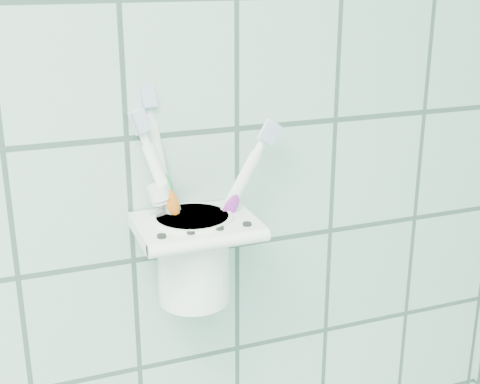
% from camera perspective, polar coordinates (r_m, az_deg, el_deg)
% --- Properties ---
extents(holder_bracket, '(0.12, 0.10, 0.04)m').
position_cam_1_polar(holder_bracket, '(0.69, -3.83, -3.01)').
color(holder_bracket, white).
rests_on(holder_bracket, wall_back).
extents(cup, '(0.08, 0.08, 0.10)m').
position_cam_1_polar(cup, '(0.71, -4.01, -5.38)').
color(cup, white).
rests_on(cup, holder_bracket).
extents(toothbrush_pink, '(0.06, 0.05, 0.21)m').
position_cam_1_polar(toothbrush_pink, '(0.68, -3.18, -0.84)').
color(toothbrush_pink, white).
rests_on(toothbrush_pink, cup).
extents(toothbrush_blue, '(0.03, 0.06, 0.22)m').
position_cam_1_polar(toothbrush_blue, '(0.69, -5.13, -0.03)').
color(toothbrush_blue, white).
rests_on(toothbrush_blue, cup).
extents(toothbrush_orange, '(0.10, 0.03, 0.20)m').
position_cam_1_polar(toothbrush_orange, '(0.68, -5.15, -0.87)').
color(toothbrush_orange, white).
rests_on(toothbrush_orange, cup).
extents(toothpaste_tube, '(0.05, 0.04, 0.13)m').
position_cam_1_polar(toothpaste_tube, '(0.71, -4.51, -2.95)').
color(toothpaste_tube, silver).
rests_on(toothpaste_tube, cup).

